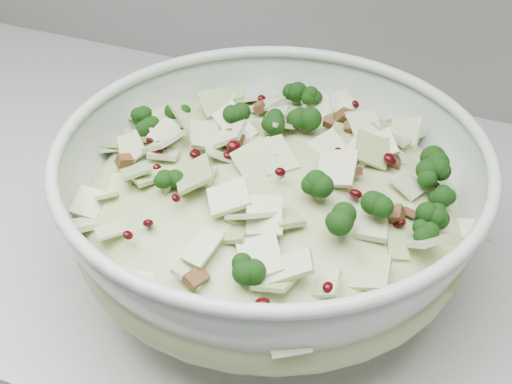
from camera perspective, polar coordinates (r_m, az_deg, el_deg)
mixing_bowl at (r=0.65m, az=1.22°, el=-1.60°), size 0.44×0.44×0.15m
salad at (r=0.63m, az=1.25°, el=0.12°), size 0.35×0.35×0.15m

